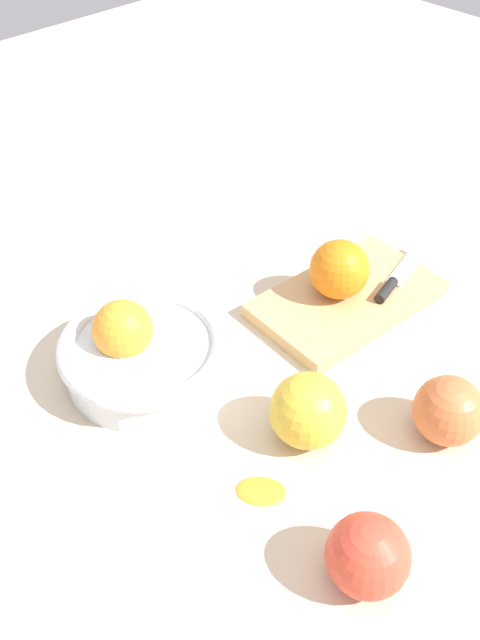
% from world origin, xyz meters
% --- Properties ---
extents(ground_plane, '(2.40, 2.40, 0.00)m').
position_xyz_m(ground_plane, '(0.00, 0.00, 0.00)').
color(ground_plane, beige).
extents(bowl, '(0.20, 0.20, 0.10)m').
position_xyz_m(bowl, '(-0.14, 0.14, 0.03)').
color(bowl, silver).
rests_on(bowl, ground_plane).
extents(cutting_board, '(0.25, 0.16, 0.02)m').
position_xyz_m(cutting_board, '(0.13, 0.05, 0.01)').
color(cutting_board, tan).
rests_on(cutting_board, ground_plane).
extents(orange_on_board, '(0.08, 0.08, 0.08)m').
position_xyz_m(orange_on_board, '(0.12, 0.06, 0.06)').
color(orange_on_board, orange).
rests_on(orange_on_board, cutting_board).
extents(knife, '(0.15, 0.05, 0.01)m').
position_xyz_m(knife, '(0.20, 0.03, 0.02)').
color(knife, silver).
rests_on(knife, cutting_board).
extents(apple_front_left, '(0.08, 0.08, 0.08)m').
position_xyz_m(apple_front_left, '(-0.07, -0.06, 0.04)').
color(apple_front_left, gold).
rests_on(apple_front_left, ground_plane).
extents(apple_front_right, '(0.08, 0.08, 0.08)m').
position_xyz_m(apple_front_right, '(0.04, -0.16, 0.04)').
color(apple_front_right, '#CC6638').
rests_on(apple_front_right, ground_plane).
extents(apple_front_left_2, '(0.08, 0.08, 0.08)m').
position_xyz_m(apple_front_left_2, '(-0.15, -0.21, 0.04)').
color(apple_front_left_2, '#D6422D').
rests_on(apple_front_left_2, ground_plane).
extents(citrus_peel, '(0.06, 0.06, 0.01)m').
position_xyz_m(citrus_peel, '(-0.15, -0.08, 0.00)').
color(citrus_peel, orange).
rests_on(citrus_peel, ground_plane).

